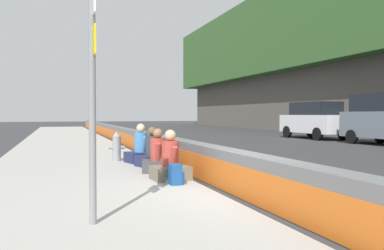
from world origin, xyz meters
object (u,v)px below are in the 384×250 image
object	(u,v)px
fire_hydrant	(117,146)
seated_person_middle	(158,158)
seated_person_far	(141,150)
backpack	(175,175)
route_sign_post	(92,58)
seated_person_rear	(152,154)
seated_person_foreground	(170,164)
parked_car_fourth	(314,120)

from	to	relation	value
fire_hydrant	seated_person_middle	size ratio (longest dim) A/B	0.84
seated_person_far	backpack	size ratio (longest dim) A/B	2.78
seated_person_middle	seated_person_far	bearing A→B (deg)	0.07
route_sign_post	seated_person_middle	world-z (taller)	route_sign_post
seated_person_rear	backpack	world-z (taller)	seated_person_rear
fire_hydrant	seated_person_foreground	distance (m)	3.81
fire_hydrant	seated_person_middle	world-z (taller)	seated_person_middle
fire_hydrant	seated_person_far	bearing A→B (deg)	-132.67
route_sign_post	seated_person_far	bearing A→B (deg)	-16.78
route_sign_post	fire_hydrant	distance (m)	7.04
seated_person_foreground	parked_car_fourth	xyz separation A→B (m)	(12.83, -12.93, 0.71)
seated_person_foreground	backpack	xyz separation A→B (m)	(-0.59, 0.06, -0.14)
fire_hydrant	seated_person_rear	distance (m)	1.69
route_sign_post	seated_person_foreground	world-z (taller)	route_sign_post
seated_person_rear	route_sign_post	bearing A→B (deg)	159.26
route_sign_post	seated_person_far	size ratio (longest dim) A/B	3.23
seated_person_foreground	seated_person_far	distance (m)	3.19
seated_person_middle	seated_person_far	distance (m)	2.02
seated_person_foreground	seated_person_middle	size ratio (longest dim) A/B	1.01
route_sign_post	fire_hydrant	bearing A→B (deg)	-10.48
route_sign_post	seated_person_middle	bearing A→B (deg)	-24.18
seated_person_foreground	parked_car_fourth	bearing A→B (deg)	-45.22
seated_person_far	parked_car_fourth	xyz separation A→B (m)	(9.64, -12.91, 0.70)
route_sign_post	parked_car_fourth	xyz separation A→B (m)	(15.80, -14.77, -1.05)
seated_person_rear	seated_person_far	size ratio (longest dim) A/B	0.95
seated_person_foreground	backpack	distance (m)	0.61
seated_person_foreground	seated_person_far	world-z (taller)	seated_person_far
fire_hydrant	seated_person_middle	bearing A→B (deg)	-166.59
backpack	parked_car_fourth	xyz separation A→B (m)	(13.42, -12.99, 0.85)
route_sign_post	fire_hydrant	size ratio (longest dim) A/B	4.09
route_sign_post	seated_person_foreground	size ratio (longest dim) A/B	3.39
seated_person_foreground	fire_hydrant	bearing A→B (deg)	9.06
seated_person_middle	backpack	xyz separation A→B (m)	(-1.76, 0.08, -0.13)
seated_person_middle	backpack	distance (m)	1.77
fire_hydrant	parked_car_fourth	xyz separation A→B (m)	(9.07, -13.53, 0.60)
seated_person_far	seated_person_middle	bearing A→B (deg)	-179.93
route_sign_post	backpack	distance (m)	3.53
seated_person_foreground	seated_person_far	bearing A→B (deg)	-0.26
seated_person_foreground	seated_person_middle	xyz separation A→B (m)	(1.17, -0.02, -0.00)
fire_hydrant	parked_car_fourth	size ratio (longest dim) A/B	0.18
fire_hydrant	seated_person_far	distance (m)	0.84
fire_hydrant	parked_car_fourth	bearing A→B (deg)	-56.15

